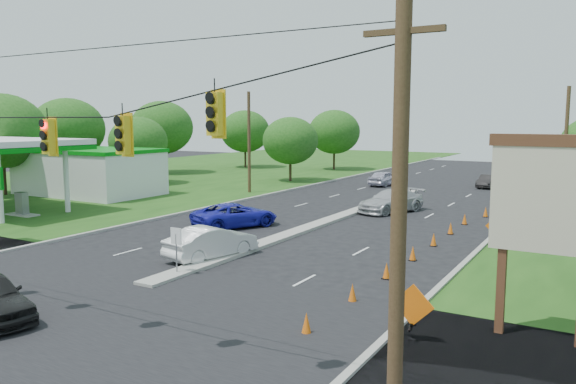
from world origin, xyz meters
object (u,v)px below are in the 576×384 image
Objects in this scene: pylon_sign at (558,208)px; white_sedan at (212,242)px; gas_station at (75,167)px; blue_pickup at (235,215)px.

pylon_sign reaches higher than white_sedan.
gas_station reaches higher than blue_pickup.
pylon_sign is (37.95, -14.05, 1.42)m from gas_station.
gas_station is 3.22× the size of pylon_sign.
gas_station is at bearing 12.27° from blue_pickup.
pylon_sign is 1.32× the size of white_sedan.
gas_station is at bearing 159.69° from pylon_sign.
blue_pickup is at bearing -49.67° from white_sedan.
pylon_sign is 21.23m from blue_pickup.
white_sedan is (-14.95, 3.00, -3.23)m from pylon_sign.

